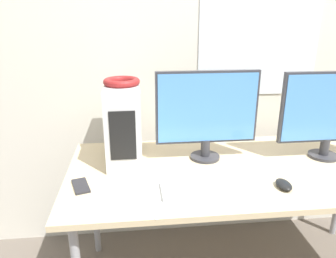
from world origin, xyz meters
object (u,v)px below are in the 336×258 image
(headphones, at_px, (122,82))
(mouse, at_px, (284,185))
(cell_phone, at_px, (81,186))
(pc_tower, at_px, (124,123))
(monitor_main, at_px, (207,112))
(monitor_right_near, at_px, (331,111))
(keyboard, at_px, (214,188))

(headphones, xyz_separation_m, mouse, (0.73, -0.41, -0.41))
(cell_phone, bearing_deg, pc_tower, 39.18)
(pc_tower, distance_m, monitor_main, 0.45)
(pc_tower, relative_size, cell_phone, 2.65)
(headphones, height_order, monitor_right_near, monitor_right_near)
(headphones, bearing_deg, cell_phone, -123.58)
(headphones, bearing_deg, pc_tower, -90.00)
(monitor_right_near, bearing_deg, cell_phone, -171.46)
(headphones, distance_m, monitor_main, 0.47)
(pc_tower, bearing_deg, headphones, 90.00)
(monitor_main, height_order, mouse, monitor_main)
(monitor_right_near, bearing_deg, monitor_main, 175.28)
(headphones, distance_m, cell_phone, 0.56)
(keyboard, bearing_deg, monitor_main, 84.54)
(monitor_main, bearing_deg, headphones, 173.31)
(pc_tower, relative_size, monitor_right_near, 0.74)
(monitor_right_near, height_order, mouse, monitor_right_near)
(keyboard, xyz_separation_m, cell_phone, (-0.61, 0.10, -0.01))
(monitor_right_near, relative_size, mouse, 5.15)
(pc_tower, relative_size, keyboard, 0.85)
(monitor_right_near, height_order, cell_phone, monitor_right_near)
(pc_tower, xyz_separation_m, monitor_main, (0.44, -0.05, 0.06))
(headphones, distance_m, monitor_right_near, 1.12)
(keyboard, height_order, cell_phone, keyboard)
(monitor_main, relative_size, monitor_right_near, 0.97)
(pc_tower, height_order, mouse, pc_tower)
(monitor_right_near, bearing_deg, headphones, 174.49)
(keyboard, distance_m, mouse, 0.32)
(pc_tower, xyz_separation_m, monitor_right_near, (1.10, -0.11, 0.06))
(headphones, relative_size, monitor_right_near, 0.34)
(monitor_right_near, relative_size, keyboard, 1.16)
(monitor_main, xyz_separation_m, keyboard, (-0.03, -0.35, -0.26))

